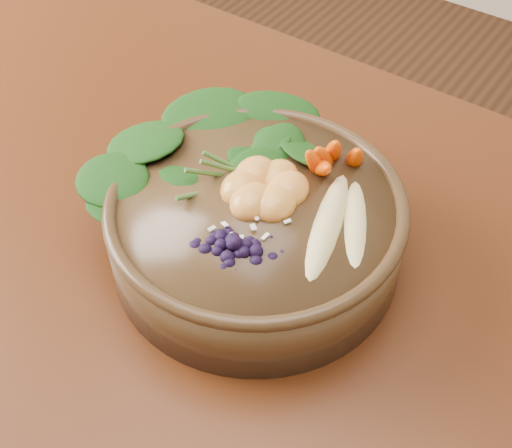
% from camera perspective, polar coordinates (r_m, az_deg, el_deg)
% --- Properties ---
extents(dining_table, '(1.60, 0.90, 0.75)m').
position_cam_1_polar(dining_table, '(0.89, -9.02, -5.09)').
color(dining_table, '#331C0C').
rests_on(dining_table, ground).
extents(stoneware_bowl, '(0.37, 0.37, 0.08)m').
position_cam_1_polar(stoneware_bowl, '(0.75, 0.00, -0.52)').
color(stoneware_bowl, '#473019').
rests_on(stoneware_bowl, dining_table).
extents(kale_heap, '(0.24, 0.22, 0.05)m').
position_cam_1_polar(kale_heap, '(0.77, -1.57, 7.07)').
color(kale_heap, '#15400F').
rests_on(kale_heap, stoneware_bowl).
extents(carrot_cluster, '(0.08, 0.08, 0.09)m').
position_cam_1_polar(carrot_cluster, '(0.74, 6.44, 7.16)').
color(carrot_cluster, '#FB4A00').
rests_on(carrot_cluster, stoneware_bowl).
extents(banana_halves, '(0.11, 0.18, 0.03)m').
position_cam_1_polar(banana_halves, '(0.70, 6.96, 0.88)').
color(banana_halves, '#E0CC84').
rests_on(banana_halves, stoneware_bowl).
extents(mandarin_cluster, '(0.11, 0.12, 0.03)m').
position_cam_1_polar(mandarin_cluster, '(0.72, 0.72, 3.63)').
color(mandarin_cluster, orange).
rests_on(mandarin_cluster, stoneware_bowl).
extents(blueberry_pile, '(0.16, 0.14, 0.04)m').
position_cam_1_polar(blueberry_pile, '(0.67, -1.79, -0.68)').
color(blueberry_pile, black).
rests_on(blueberry_pile, stoneware_bowl).
extents(coconut_flakes, '(0.11, 0.10, 0.01)m').
position_cam_1_polar(coconut_flakes, '(0.71, -0.48, 0.78)').
color(coconut_flakes, white).
rests_on(coconut_flakes, stoneware_bowl).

